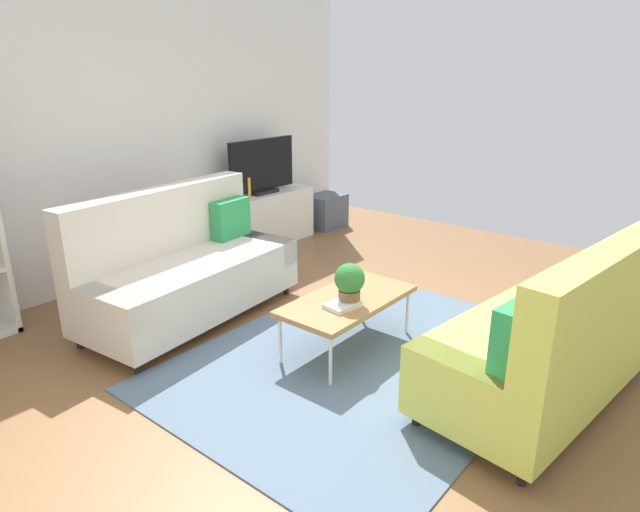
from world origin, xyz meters
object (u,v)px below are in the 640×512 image
storage_trunk (326,211)px  vase_0 (222,192)px  coffee_table (348,301)px  tv (262,167)px  tv_console (263,219)px  vase_1 (233,191)px  potted_plant (349,282)px  bottle_0 (249,187)px  table_book_0 (342,305)px  couch_green (555,338)px  couch_beige (186,268)px

storage_trunk → vase_0: vase_0 is taller
coffee_table → storage_trunk: 3.47m
storage_trunk → tv: bearing=175.8°
tv → tv_console: bearing=90.0°
vase_0 → vase_1: vase_0 is taller
potted_plant → bottle_0: bottle_0 is taller
vase_0 → vase_1: bearing=0.0°
tv_console → bottle_0: 0.50m
tv → potted_plant: bearing=-122.9°
vase_0 → bottle_0: bottle_0 is taller
table_book_0 → vase_1: bearing=63.5°
coffee_table → couch_green: bearing=-78.9°
potted_plant → bottle_0: bearing=61.2°
storage_trunk → vase_0: size_ratio=2.72×
vase_1 → couch_green: bearing=-101.9°
tv → storage_trunk: size_ratio=1.92×
coffee_table → storage_trunk: storage_trunk is taller
couch_green → vase_1: (0.81, 3.86, 0.28)m
coffee_table → vase_1: 2.69m
storage_trunk → couch_green: bearing=-122.0°
vase_1 → vase_0: bearing=180.0°
tv_console → storage_trunk: (1.10, -0.10, -0.10)m
couch_beige → tv_console: couch_beige is taller
couch_green → potted_plant: couch_green is taller
couch_beige → vase_1: 1.82m
coffee_table → vase_0: (0.92, 2.44, 0.34)m
storage_trunk → bottle_0: bearing=177.4°
couch_green → table_book_0: couch_green is taller
coffee_table → tv_console: tv_console is taller
potted_plant → vase_1: bearing=65.0°
tv_console → vase_0: 0.72m
couch_green → table_book_0: bearing=115.2°
couch_beige → tv: 2.18m
vase_1 → potted_plant: bearing=-115.0°
bottle_0 → vase_1: bearing=151.0°
coffee_table → table_book_0: (-0.16, -0.06, 0.04)m
tv_console → vase_1: (-0.41, 0.05, 0.40)m
couch_beige → couch_green: size_ratio=0.99×
coffee_table → potted_plant: bearing=-139.7°
tv_console → storage_trunk: 1.11m
potted_plant → couch_green: bearing=-75.4°
tv_console → couch_beige: bearing=-152.8°
potted_plant → table_book_0: size_ratio=1.28×
coffee_table → vase_1: vase_1 is taller
storage_trunk → potted_plant: size_ratio=1.69×
tv → potted_plant: tv is taller
storage_trunk → potted_plant: bearing=-138.6°
coffee_table → vase_1: bearing=65.9°
couch_green → tv_console: (1.22, 3.81, -0.12)m
tv → storage_trunk: (1.10, -0.08, -0.73)m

